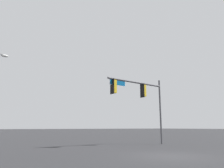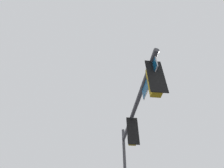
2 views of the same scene
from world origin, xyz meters
name	(u,v)px [view 2 (image 2 of 2)]	position (x,y,z in m)	size (l,w,h in m)	color
signal_pole_near	(136,129)	(-3.08, -6.33, 4.72)	(6.48, 0.83, 6.20)	#47474C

